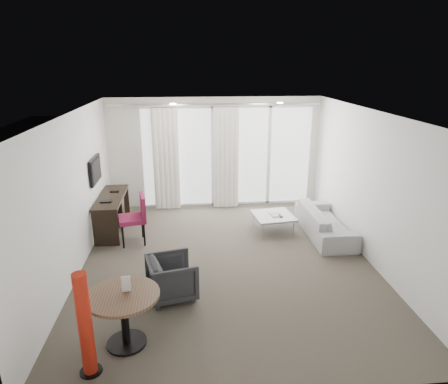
{
  "coord_description": "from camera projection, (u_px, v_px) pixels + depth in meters",
  "views": [
    {
      "loc": [
        -0.63,
        -6.29,
        3.38
      ],
      "look_at": [
        0.0,
        0.6,
        1.1
      ],
      "focal_mm": 32.0,
      "sensor_mm": 36.0,
      "label": 1
    }
  ],
  "objects": [
    {
      "name": "downlight_a",
      "position": [
        173.0,
        104.0,
        7.69
      ],
      "size": [
        0.12,
        0.12,
        0.02
      ],
      "primitive_type": "cylinder",
      "color": "#FFE0B2",
      "rests_on": "ceiling"
    },
    {
      "name": "sofa",
      "position": [
        325.0,
        222.0,
        8.07
      ],
      "size": [
        0.75,
        1.91,
        0.56
      ],
      "primitive_type": "imported",
      "rotation": [
        0.0,
        0.0,
        1.57
      ],
      "color": "#979797",
      "rests_on": "floor"
    },
    {
      "name": "curtain_track",
      "position": [
        215.0,
        104.0,
        8.96
      ],
      "size": [
        4.8,
        0.04,
        0.04
      ],
      "primitive_type": null,
      "color": "#B2B2B7",
      "rests_on": "ceiling"
    },
    {
      "name": "curtain_left",
      "position": [
        166.0,
        160.0,
        9.25
      ],
      "size": [
        0.6,
        0.2,
        2.38
      ],
      "primitive_type": null,
      "color": "white",
      "rests_on": "ground"
    },
    {
      "name": "rattan_table",
      "position": [
        262.0,
        184.0,
        10.64
      ],
      "size": [
        0.63,
        0.63,
        0.53
      ],
      "primitive_type": null,
      "rotation": [
        0.0,
        0.0,
        -0.22
      ],
      "color": "#56321F",
      "rests_on": "terrace_slab"
    },
    {
      "name": "wall_right",
      "position": [
        372.0,
        188.0,
        6.87
      ],
      "size": [
        0.0,
        6.0,
        2.6
      ],
      "primitive_type": "cube",
      "color": "silver",
      "rests_on": "ground"
    },
    {
      "name": "tv",
      "position": [
        95.0,
        170.0,
        7.8
      ],
      "size": [
        0.05,
        0.8,
        0.5
      ],
      "primitive_type": null,
      "color": "black",
      "rests_on": "wall_left"
    },
    {
      "name": "ceiling",
      "position": [
        227.0,
        113.0,
        6.25
      ],
      "size": [
        5.0,
        6.0,
        0.0
      ],
      "primitive_type": "cube",
      "color": "white",
      "rests_on": "ground"
    },
    {
      "name": "desk",
      "position": [
        112.0,
        214.0,
        8.25
      ],
      "size": [
        0.5,
        1.6,
        0.75
      ],
      "primitive_type": null,
      "color": "black",
      "rests_on": "floor"
    },
    {
      "name": "magazine",
      "position": [
        276.0,
        214.0,
        8.24
      ],
      "size": [
        0.27,
        0.33,
        0.02
      ],
      "primitive_type": null,
      "rotation": [
        0.0,
        0.0,
        0.17
      ],
      "color": "gray",
      "rests_on": "coffee_table"
    },
    {
      "name": "curtain_right",
      "position": [
        226.0,
        158.0,
        9.37
      ],
      "size": [
        0.6,
        0.2,
        2.38
      ],
      "primitive_type": null,
      "color": "white",
      "rests_on": "ground"
    },
    {
      "name": "remote",
      "position": [
        280.0,
        216.0,
        8.16
      ],
      "size": [
        0.06,
        0.15,
        0.02
      ],
      "primitive_type": null,
      "rotation": [
        0.0,
        0.0,
        0.14
      ],
      "color": "black",
      "rests_on": "coffee_table"
    },
    {
      "name": "window_frame",
      "position": [
        228.0,
        157.0,
        9.52
      ],
      "size": [
        4.1,
        0.06,
        2.44
      ],
      "primitive_type": null,
      "color": "white",
      "rests_on": "ground"
    },
    {
      "name": "wall_left",
      "position": [
        73.0,
        196.0,
        6.44
      ],
      "size": [
        0.0,
        6.0,
        2.6
      ],
      "primitive_type": "cube",
      "color": "silver",
      "rests_on": "ground"
    },
    {
      "name": "terrace_slab",
      "position": [
        222.0,
        188.0,
        11.36
      ],
      "size": [
        5.6,
        3.0,
        0.12
      ],
      "primitive_type": "cube",
      "color": "#4D4D50",
      "rests_on": "ground"
    },
    {
      "name": "window_panel",
      "position": [
        227.0,
        157.0,
        9.53
      ],
      "size": [
        4.0,
        0.02,
        2.38
      ],
      "primitive_type": null,
      "color": "white",
      "rests_on": "ground"
    },
    {
      "name": "rattan_chair_a",
      "position": [
        251.0,
        181.0,
        10.54
      ],
      "size": [
        0.5,
        0.5,
        0.72
      ],
      "primitive_type": null,
      "rotation": [
        0.0,
        0.0,
        0.02
      ],
      "color": "#56321F",
      "rests_on": "terrace_slab"
    },
    {
      "name": "wall_front",
      "position": [
        258.0,
        289.0,
        3.82
      ],
      "size": [
        5.0,
        0.0,
        2.6
      ],
      "primitive_type": "cube",
      "color": "silver",
      "rests_on": "ground"
    },
    {
      "name": "round_table",
      "position": [
        125.0,
        319.0,
        4.9
      ],
      "size": [
        1.14,
        1.14,
        0.71
      ],
      "primitive_type": null,
      "rotation": [
        0.0,
        0.0,
        0.34
      ],
      "color": "brown",
      "rests_on": "floor"
    },
    {
      "name": "desk_chair",
      "position": [
        132.0,
        220.0,
        7.65
      ],
      "size": [
        0.61,
        0.59,
        0.96
      ],
      "primitive_type": null,
      "rotation": [
        0.0,
        0.0,
        0.2
      ],
      "color": "maroon",
      "rests_on": "floor"
    },
    {
      "name": "red_lamp",
      "position": [
        85.0,
        325.0,
        4.36
      ],
      "size": [
        0.32,
        0.32,
        1.27
      ],
      "primitive_type": "cylinder",
      "rotation": [
        0.0,
        0.0,
        0.32
      ],
      "color": "#AA2010",
      "rests_on": "floor"
    },
    {
      "name": "floor",
      "position": [
        227.0,
        261.0,
        7.06
      ],
      "size": [
        5.0,
        6.0,
        0.0
      ],
      "primitive_type": "cube",
      "color": "#453F36",
      "rests_on": "ground"
    },
    {
      "name": "rattan_chair_b",
      "position": [
        267.0,
        171.0,
        11.52
      ],
      "size": [
        0.63,
        0.63,
        0.73
      ],
      "primitive_type": null,
      "rotation": [
        0.0,
        0.0,
        -0.32
      ],
      "color": "#56321F",
      "rests_on": "terrace_slab"
    },
    {
      "name": "balustrade",
      "position": [
        218.0,
        157.0,
        12.56
      ],
      "size": [
        5.5,
        0.06,
        1.05
      ],
      "primitive_type": null,
      "color": "#B2B2B7",
      "rests_on": "terrace_slab"
    },
    {
      "name": "menu_card",
      "position": [
        127.0,
        291.0,
        4.85
      ],
      "size": [
        0.11,
        0.03,
        0.2
      ],
      "primitive_type": null,
      "rotation": [
        0.0,
        0.0,
        0.08
      ],
      "color": "white",
      "rests_on": "round_table"
    },
    {
      "name": "downlight_b",
      "position": [
        280.0,
        103.0,
        7.87
      ],
      "size": [
        0.12,
        0.12,
        0.02
      ],
      "primitive_type": "cylinder",
      "color": "#FFE0B2",
      "rests_on": "ceiling"
    },
    {
      "name": "coffee_table",
      "position": [
        273.0,
        223.0,
        8.29
      ],
      "size": [
        0.88,
        0.88,
        0.35
      ],
      "primitive_type": null,
      "rotation": [
        0.0,
        0.0,
        0.12
      ],
      "color": "gray",
      "rests_on": "floor"
    },
    {
      "name": "tub_armchair",
      "position": [
        172.0,
        277.0,
        5.93
      ],
      "size": [
        0.83,
        0.82,
        0.63
      ],
      "primitive_type": "imported",
      "rotation": [
        0.0,
        0.0,
        1.81
      ],
      "color": "#29292D",
      "rests_on": "floor"
    }
  ]
}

